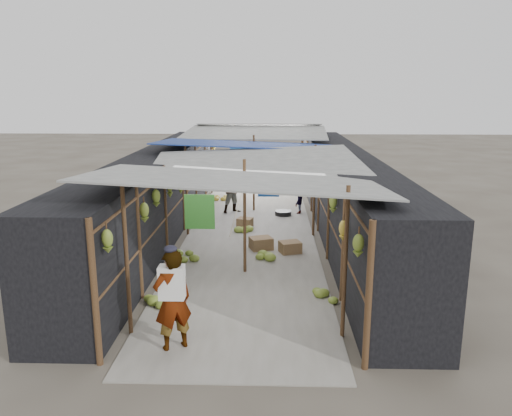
# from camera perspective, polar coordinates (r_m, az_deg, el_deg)

# --- Properties ---
(ground) EXTENTS (80.00, 80.00, 0.00)m
(ground) POSITION_cam_1_polar(r_m,az_deg,el_deg) (8.77, -2.31, -14.28)
(ground) COLOR #6B6356
(ground) RESTS_ON ground
(aisle_slab) EXTENTS (3.60, 16.00, 0.02)m
(aisle_slab) POSITION_cam_1_polar(r_m,az_deg,el_deg) (14.82, -0.58, -2.53)
(aisle_slab) COLOR #9E998E
(aisle_slab) RESTS_ON ground
(stall_left) EXTENTS (1.40, 15.00, 2.30)m
(stall_left) POSITION_cam_1_polar(r_m,az_deg,el_deg) (14.91, -11.02, 1.82)
(stall_left) COLOR black
(stall_left) RESTS_ON ground
(stall_right) EXTENTS (1.40, 15.00, 2.30)m
(stall_right) POSITION_cam_1_polar(r_m,az_deg,el_deg) (14.70, 9.99, 1.70)
(stall_right) COLOR black
(stall_right) RESTS_ON ground
(crate_near) EXTENTS (0.62, 0.55, 0.31)m
(crate_near) POSITION_cam_1_polar(r_m,az_deg,el_deg) (12.78, 3.92, -4.51)
(crate_near) COLOR #946D4B
(crate_near) RESTS_ON ground
(crate_mid) EXTENTS (0.67, 0.61, 0.33)m
(crate_mid) POSITION_cam_1_polar(r_m,az_deg,el_deg) (13.02, 0.58, -4.08)
(crate_mid) COLOR #946D4B
(crate_mid) RESTS_ON ground
(crate_back) EXTENTS (0.53, 0.47, 0.28)m
(crate_back) POSITION_cam_1_polar(r_m,az_deg,el_deg) (15.16, -1.27, -1.67)
(crate_back) COLOR #946D4B
(crate_back) RESTS_ON ground
(black_basin) EXTENTS (0.54, 0.54, 0.16)m
(black_basin) POSITION_cam_1_polar(r_m,az_deg,el_deg) (16.55, 3.12, -0.61)
(black_basin) COLOR black
(black_basin) RESTS_ON ground
(vendor_elderly) EXTENTS (0.73, 0.65, 1.67)m
(vendor_elderly) POSITION_cam_1_polar(r_m,az_deg,el_deg) (8.09, -9.51, -10.35)
(vendor_elderly) COLOR white
(vendor_elderly) RESTS_ON ground
(shopper_blue) EXTENTS (0.99, 0.93, 1.62)m
(shopper_blue) POSITION_cam_1_polar(r_m,az_deg,el_deg) (16.79, -2.50, 2.15)
(shopper_blue) COLOR navy
(shopper_blue) RESTS_ON ground
(vendor_seated) EXTENTS (0.51, 0.71, 0.99)m
(vendor_seated) POSITION_cam_1_polar(r_m,az_deg,el_deg) (16.76, 4.89, 0.99)
(vendor_seated) COLOR #4C4642
(vendor_seated) RESTS_ON ground
(market_canopy) EXTENTS (5.62, 15.20, 2.77)m
(market_canopy) POSITION_cam_1_polar(r_m,az_deg,el_deg) (14.69, -0.45, 6.85)
(market_canopy) COLOR brown
(market_canopy) RESTS_ON ground
(hanging_bananas) EXTENTS (3.94, 14.45, 0.82)m
(hanging_bananas) POSITION_cam_1_polar(r_m,az_deg,el_deg) (14.35, -1.13, 3.75)
(hanging_bananas) COLOR olive
(hanging_bananas) RESTS_ON ground
(floor_bananas) EXTENTS (3.90, 9.92, 0.32)m
(floor_bananas) POSITION_cam_1_polar(r_m,az_deg,el_deg) (12.85, -2.18, -4.46)
(floor_bananas) COLOR olive
(floor_bananas) RESTS_ON ground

